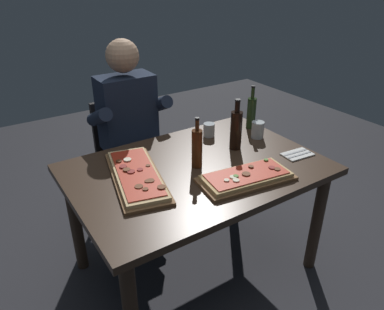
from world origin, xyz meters
The scene contains 12 objects.
ground_plane centered at (0.00, 0.00, 0.00)m, with size 6.40×6.40×0.00m, color #2D2D33.
dining_table centered at (0.00, 0.00, 0.64)m, with size 1.40×0.96×0.74m.
pizza_rectangular_front centered at (0.13, -0.27, 0.76)m, with size 0.53×0.30×0.05m.
pizza_rectangular_left centered at (-0.34, 0.06, 0.76)m, with size 0.38×0.66×0.05m.
wine_bottle_dark centered at (0.32, 0.06, 0.87)m, with size 0.07×0.07×0.32m.
oil_bottle_amber centered at (0.62, 0.26, 0.85)m, with size 0.06×0.06×0.30m.
vinegar_bottle_green centered at (0.00, 0.00, 0.86)m, with size 0.06×0.06×0.29m.
tumbler_near_camera centered at (0.30, 0.30, 0.78)m, with size 0.07×0.07×0.09m.
tumbler_far_side centered at (0.55, 0.11, 0.79)m, with size 0.08×0.08×0.11m.
napkin_cutlery_set centered at (0.58, -0.21, 0.74)m, with size 0.19×0.12×0.01m.
diner_chair centered at (-0.07, 0.86, 0.49)m, with size 0.44×0.44×0.87m.
seated_diner centered at (-0.07, 0.74, 0.74)m, with size 0.53×0.41×1.33m.
Camera 1 is at (-1.01, -1.49, 1.74)m, focal length 34.35 mm.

